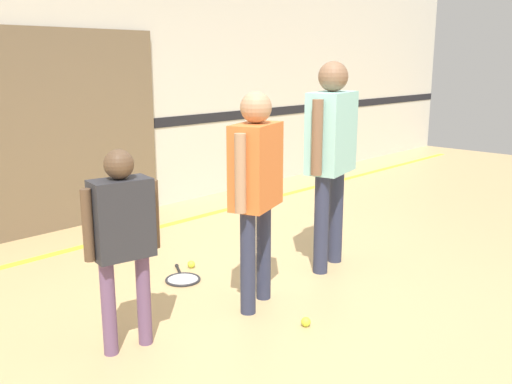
{
  "coord_description": "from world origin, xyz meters",
  "views": [
    {
      "loc": [
        -3.06,
        -2.65,
        1.77
      ],
      "look_at": [
        -0.23,
        0.04,
        0.86
      ],
      "focal_mm": 40.0,
      "sensor_mm": 36.0,
      "label": 1
    }
  ],
  "objects_px": {
    "person_student_right": "(331,143)",
    "person_instructor": "(256,177)",
    "person_student_left": "(122,229)",
    "tennis_ball_near_instructor": "(306,322)",
    "tennis_ball_by_spare_racket": "(191,264)",
    "racket_spare_on_floor": "(183,279)"
  },
  "relations": [
    {
      "from": "racket_spare_on_floor",
      "to": "person_instructor",
      "type": "bearing_deg",
      "value": -145.43
    },
    {
      "from": "person_instructor",
      "to": "tennis_ball_near_instructor",
      "type": "bearing_deg",
      "value": -112.15
    },
    {
      "from": "person_student_left",
      "to": "tennis_ball_by_spare_racket",
      "type": "distance_m",
      "value": 1.61
    },
    {
      "from": "tennis_ball_near_instructor",
      "to": "tennis_ball_by_spare_racket",
      "type": "height_order",
      "value": "same"
    },
    {
      "from": "person_instructor",
      "to": "tennis_ball_near_instructor",
      "type": "xyz_separation_m",
      "value": [
        -0.02,
        -0.48,
        -0.93
      ]
    },
    {
      "from": "person_instructor",
      "to": "tennis_ball_by_spare_racket",
      "type": "height_order",
      "value": "person_instructor"
    },
    {
      "from": "racket_spare_on_floor",
      "to": "tennis_ball_by_spare_racket",
      "type": "distance_m",
      "value": 0.28
    },
    {
      "from": "racket_spare_on_floor",
      "to": "tennis_ball_near_instructor",
      "type": "bearing_deg",
      "value": -147.98
    },
    {
      "from": "person_instructor",
      "to": "person_student_left",
      "type": "xyz_separation_m",
      "value": [
        -1.02,
        0.13,
        -0.18
      ]
    },
    {
      "from": "person_instructor",
      "to": "person_student_left",
      "type": "distance_m",
      "value": 1.04
    },
    {
      "from": "person_instructor",
      "to": "person_student_right",
      "type": "bearing_deg",
      "value": -14.41
    },
    {
      "from": "tennis_ball_near_instructor",
      "to": "person_instructor",
      "type": "bearing_deg",
      "value": 87.8
    },
    {
      "from": "person_student_right",
      "to": "racket_spare_on_floor",
      "type": "relative_size",
      "value": 3.49
    },
    {
      "from": "person_instructor",
      "to": "person_student_right",
      "type": "xyz_separation_m",
      "value": [
        1.01,
        0.1,
        0.12
      ]
    },
    {
      "from": "racket_spare_on_floor",
      "to": "tennis_ball_by_spare_racket",
      "type": "xyz_separation_m",
      "value": [
        0.23,
        0.16,
        0.02
      ]
    },
    {
      "from": "racket_spare_on_floor",
      "to": "tennis_ball_near_instructor",
      "type": "xyz_separation_m",
      "value": [
        0.04,
        -1.26,
        0.02
      ]
    },
    {
      "from": "tennis_ball_near_instructor",
      "to": "person_student_left",
      "type": "bearing_deg",
      "value": 148.22
    },
    {
      "from": "person_student_right",
      "to": "tennis_ball_near_instructor",
      "type": "distance_m",
      "value": 1.58
    },
    {
      "from": "person_instructor",
      "to": "person_student_right",
      "type": "height_order",
      "value": "person_student_right"
    },
    {
      "from": "person_student_left",
      "to": "tennis_ball_by_spare_racket",
      "type": "bearing_deg",
      "value": 45.15
    },
    {
      "from": "racket_spare_on_floor",
      "to": "tennis_ball_by_spare_racket",
      "type": "height_order",
      "value": "tennis_ball_by_spare_racket"
    },
    {
      "from": "person_student_right",
      "to": "person_instructor",
      "type": "bearing_deg",
      "value": -7.98
    }
  ]
}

